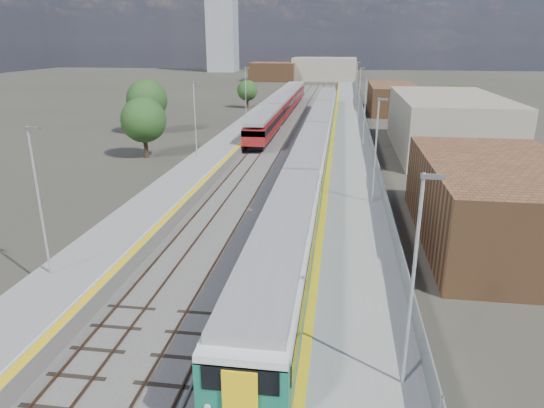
# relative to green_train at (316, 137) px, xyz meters

# --- Properties ---
(ground) EXTENTS (320.00, 320.00, 0.00)m
(ground) POSITION_rel_green_train_xyz_m (-1.50, 10.04, -2.28)
(ground) COLOR #47443A
(ground) RESTS_ON ground
(ballast_bed) EXTENTS (10.50, 155.00, 0.06)m
(ballast_bed) POSITION_rel_green_train_xyz_m (-3.75, 12.54, -2.25)
(ballast_bed) COLOR #565451
(ballast_bed) RESTS_ON ground
(tracks) EXTENTS (8.96, 160.00, 0.17)m
(tracks) POSITION_rel_green_train_xyz_m (-3.15, 14.22, -2.17)
(tracks) COLOR #4C3323
(tracks) RESTS_ON ground
(platform_right) EXTENTS (4.70, 155.00, 8.52)m
(platform_right) POSITION_rel_green_train_xyz_m (3.78, 12.54, -1.74)
(platform_right) COLOR slate
(platform_right) RESTS_ON ground
(platform_left) EXTENTS (4.30, 155.00, 8.52)m
(platform_left) POSITION_rel_green_train_xyz_m (-10.55, 12.53, -1.76)
(platform_left) COLOR slate
(platform_left) RESTS_ON ground
(buildings) EXTENTS (72.00, 185.50, 40.00)m
(buildings) POSITION_rel_green_train_xyz_m (-19.62, 98.64, 8.43)
(buildings) COLOR brown
(buildings) RESTS_ON ground
(green_train) EXTENTS (2.94, 81.67, 3.23)m
(green_train) POSITION_rel_green_train_xyz_m (0.00, 0.00, 0.00)
(green_train) COLOR black
(green_train) RESTS_ON ground
(red_train) EXTENTS (2.71, 54.92, 3.41)m
(red_train) POSITION_rel_green_train_xyz_m (-7.00, 27.46, -0.26)
(red_train) COLOR black
(red_train) RESTS_ON ground
(tree_a) EXTENTS (4.84, 4.84, 6.56)m
(tree_a) POSITION_rel_green_train_xyz_m (-18.43, -2.72, 1.85)
(tree_a) COLOR #382619
(tree_a) RESTS_ON ground
(tree_b) EXTENTS (5.45, 5.45, 7.39)m
(tree_b) POSITION_rel_green_train_xyz_m (-23.49, 10.92, 2.38)
(tree_b) COLOR #382619
(tree_b) RESTS_ON ground
(tree_c) EXTENTS (3.86, 3.86, 5.23)m
(tree_c) POSITION_rel_green_train_xyz_m (-15.17, 39.23, 1.01)
(tree_c) COLOR #382619
(tree_c) RESTS_ON ground
(tree_d) EXTENTS (4.84, 4.84, 6.55)m
(tree_d) POSITION_rel_green_train_xyz_m (17.64, 17.71, 1.85)
(tree_d) COLOR #382619
(tree_d) RESTS_ON ground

